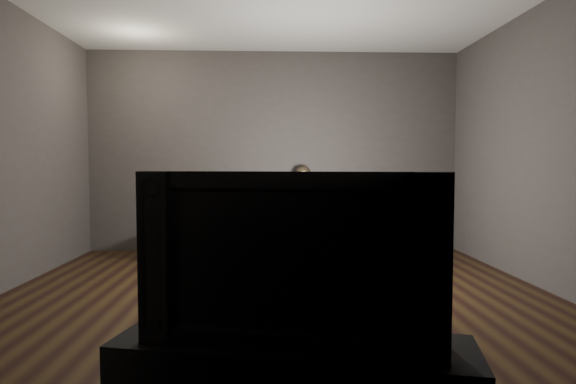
{
  "coord_description": "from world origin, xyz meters",
  "views": [
    {
      "loc": [
        -0.07,
        -4.08,
        1.17
      ],
      "look_at": [
        0.15,
        1.55,
        0.85
      ],
      "focal_mm": 30.0,
      "sensor_mm": 36.0,
      "label": 1
    }
  ],
  "objects": [
    {
      "name": "right_wall",
      "position": [
        2.5,
        0.0,
        1.35
      ],
      "size": [
        0.04,
        5.0,
        2.7
      ],
      "primitive_type": "cube",
      "color": "#3A3733",
      "rests_on": "ground"
    },
    {
      "name": "tv",
      "position": [
        0.02,
        -2.27,
        0.82
      ],
      "size": [
        1.13,
        0.41,
        0.65
      ],
      "primitive_type": "imported",
      "rotation": [
        0.0,
        0.0,
        -0.24
      ],
      "color": "black",
      "rests_on": "media_console"
    },
    {
      "name": "floor",
      "position": [
        0.0,
        0.0,
        0.0
      ],
      "size": [
        5.0,
        5.0,
        0.0
      ],
      "primitive_type": "plane",
      "color": "black",
      "rests_on": "ground"
    },
    {
      "name": "wii_remote_black",
      "position": [
        -0.84,
        1.82,
        0.59
      ],
      "size": [
        0.07,
        0.16,
        0.03
      ],
      "color": "black",
      "rests_on": "sofa"
    },
    {
      "name": "coffee_table",
      "position": [
        -0.2,
        1.08,
        0.32
      ],
      "size": [
        1.12,
        0.77,
        0.37
      ],
      "color": "black",
      "rests_on": "floor"
    },
    {
      "name": "front_wall",
      "position": [
        0.0,
        -2.5,
        1.35
      ],
      "size": [
        5.0,
        0.04,
        2.7
      ],
      "primitive_type": "cube",
      "color": "#3A3733",
      "rests_on": "ground"
    },
    {
      "name": "sofa",
      "position": [
        0.11,
        1.9,
        0.27
      ],
      "size": [
        2.12,
        0.92,
        0.82
      ],
      "color": "black",
      "rests_on": "floor"
    },
    {
      "name": "nunchuk_white",
      "position": [
        0.28,
        1.44,
        0.86
      ],
      "size": [
        0.07,
        0.1,
        0.16
      ],
      "color": "white",
      "rests_on": "child"
    },
    {
      "name": "wii_console",
      "position": [
        0.56,
        -2.27,
        0.6
      ],
      "size": [
        0.07,
        0.16,
        0.21
      ],
      "primitive_type": "cube",
      "rotation": [
        0.0,
        0.0,
        0.13
      ],
      "color": "white",
      "rests_on": "media_console"
    },
    {
      "name": "back_wall",
      "position": [
        0.0,
        2.5,
        1.35
      ],
      "size": [
        5.0,
        0.04,
        2.7
      ],
      "primitive_type": "cube",
      "color": "#3A3733",
      "rests_on": "ground"
    },
    {
      "name": "wii_remote_red",
      "position": [
        0.44,
        1.44,
        0.9
      ],
      "size": [
        0.06,
        0.09,
        0.22
      ],
      "color": "red",
      "rests_on": "child"
    },
    {
      "name": "child",
      "position": [
        0.36,
        1.85,
        0.69
      ],
      "size": [
        0.43,
        0.53,
        1.05
      ],
      "color": "black",
      "rests_on": "sofa"
    }
  ]
}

